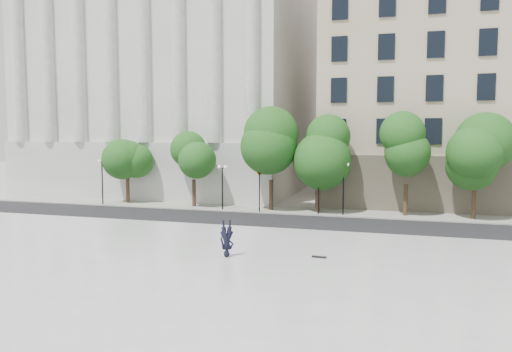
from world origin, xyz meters
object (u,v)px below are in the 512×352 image
Objects in this scene: traffic_light_west at (259,171)px; skateboard at (319,257)px; traffic_light_east at (319,171)px; person_lying at (227,252)px.

traffic_light_west is 17.71m from skateboard.
traffic_light_east reaches higher than person_lying.
traffic_light_east is at bearing 55.40° from person_lying.
traffic_light_east is (5.15, 0.00, 0.04)m from traffic_light_west.
traffic_light_east is at bearing 103.33° from skateboard.
traffic_light_west is 2.14× the size of person_lying.
skateboard is (2.56, -15.62, -3.25)m from traffic_light_east.
skateboard is at bearing -63.75° from traffic_light_west.
traffic_light_west reaches higher than skateboard.
traffic_light_east is at bearing 0.00° from traffic_light_west.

